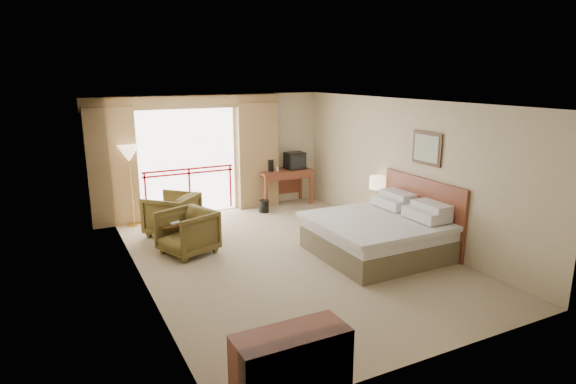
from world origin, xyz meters
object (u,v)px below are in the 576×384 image
table_lamp (377,183)px  armchair_far (173,234)px  armchair_near (189,253)px  nightstand (377,216)px  wastebasket (264,206)px  dresser (292,368)px  tv (295,161)px  side_table (170,232)px  desk (283,177)px  bed (379,234)px  floor_lamp (129,157)px

table_lamp → armchair_far: table_lamp is taller
table_lamp → armchair_near: 4.03m
nightstand → wastebasket: size_ratio=1.90×
nightstand → dresser: (-4.09, -4.03, 0.11)m
tv → side_table: tv is taller
armchair_near → table_lamp: bearing=64.0°
desk → side_table: 3.83m
table_lamp → tv: tv is taller
table_lamp → armchair_near: table_lamp is taller
desk → bed: bearing=-86.4°
desk → table_lamp: bearing=-68.5°
nightstand → table_lamp: 0.70m
nightstand → armchair_near: nightstand is taller
floor_lamp → tv: bearing=0.6°
bed → side_table: (-3.29, 1.91, -0.03)m
desk → armchair_far: 3.28m
floor_lamp → nightstand: bearing=-30.0°
wastebasket → floor_lamp: size_ratio=0.17×
tv → dresser: (-3.54, -6.65, -0.69)m
floor_lamp → dresser: (0.38, -6.61, -1.10)m
floor_lamp → side_table: bearing=-79.6°
tv → side_table: (-3.58, -1.88, -0.73)m
table_lamp → armchair_near: size_ratio=0.62×
bed → desk: bearing=90.1°
wastebasket → floor_lamp: floor_lamp is taller
nightstand → floor_lamp: (-4.47, 2.58, 1.21)m
tv → wastebasket: size_ratio=1.60×
armchair_near → armchair_far: bearing=158.5°
nightstand → floor_lamp: floor_lamp is taller
nightstand → armchair_far: size_ratio=0.60×
nightstand → side_table: (-4.14, 0.74, 0.07)m
table_lamp → armchair_near: (-3.89, 0.36, -0.97)m
tv → floor_lamp: 3.94m
table_lamp → dresser: 5.81m
armchair_far → tv: bearing=151.9°
armchair_far → floor_lamp: size_ratio=0.53×
desk → floor_lamp: 3.71m
wastebasket → armchair_near: (-2.30, -1.79, -0.14)m
table_lamp → desk: bearing=108.0°
bed → wastebasket: bearing=102.4°
bed → desk: bed is taller
armchair_near → floor_lamp: bearing=174.2°
armchair_far → table_lamp: bearing=113.1°
wastebasket → armchair_far: (-2.29, -0.59, -0.14)m
bed → dresser: 4.32m
armchair_far → floor_lamp: 1.87m
bed → nightstand: 1.46m
bed → floor_lamp: 5.34m
wastebasket → armchair_near: size_ratio=0.33×
desk → armchair_far: desk is taller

